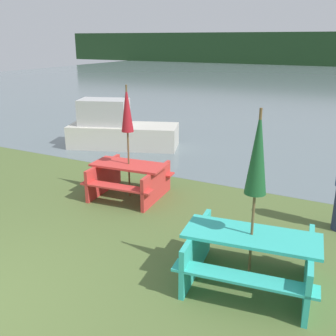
# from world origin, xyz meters

# --- Properties ---
(water) EXTENTS (60.00, 50.00, 0.00)m
(water) POSITION_xyz_m (0.00, 30.87, -0.00)
(water) COLOR slate
(water) RESTS_ON ground_plane
(picnic_table_teal) EXTENTS (1.96, 1.60, 0.75)m
(picnic_table_teal) POSITION_xyz_m (3.08, 2.42, 0.46)
(picnic_table_teal) COLOR #33B7A8
(picnic_table_teal) RESTS_ON ground_plane
(picnic_table_red) EXTENTS (1.66, 1.52, 0.73)m
(picnic_table_red) POSITION_xyz_m (-0.11, 4.34, 0.43)
(picnic_table_red) COLOR red
(picnic_table_red) RESTS_ON ground_plane
(umbrella_crimson) EXTENTS (0.25, 0.25, 2.37)m
(umbrella_crimson) POSITION_xyz_m (-0.11, 4.34, 1.86)
(umbrella_crimson) COLOR brown
(umbrella_crimson) RESTS_ON ground_plane
(umbrella_darkgreen) EXTENTS (0.28, 0.28, 2.44)m
(umbrella_darkgreen) POSITION_xyz_m (3.08, 2.42, 1.87)
(umbrella_darkgreen) COLOR brown
(umbrella_darkgreen) RESTS_ON ground_plane
(boat) EXTENTS (3.55, 2.31, 1.47)m
(boat) POSITION_xyz_m (-2.62, 7.63, 0.54)
(boat) COLOR beige
(boat) RESTS_ON water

